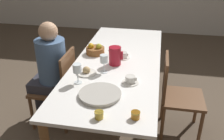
{
  "coord_description": "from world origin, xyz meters",
  "views": [
    {
      "loc": [
        0.38,
        -2.32,
        1.83
      ],
      "look_at": [
        0.0,
        -0.33,
        0.8
      ],
      "focal_mm": 40.0,
      "sensor_mm": 36.0,
      "label": 1
    }
  ],
  "objects_px": {
    "chair_person_side": "(59,86)",
    "serving_tray": "(100,94)",
    "jam_jar_red": "(99,114)",
    "wine_glass_water": "(104,60)",
    "teacup_near_person": "(130,80)",
    "jam_jar_amber": "(136,115)",
    "wine_glass_juice": "(77,69)",
    "teacup_across": "(123,56)",
    "person_seated": "(49,66)",
    "bread_plate": "(86,72)",
    "fruit_bowl": "(95,50)",
    "red_pitcher": "(115,56)",
    "chair_opposite": "(176,94)"
  },
  "relations": [
    {
      "from": "serving_tray",
      "to": "bread_plate",
      "type": "distance_m",
      "value": 0.41
    },
    {
      "from": "jam_jar_red",
      "to": "teacup_near_person",
      "type": "bearing_deg",
      "value": 74.07
    },
    {
      "from": "jam_jar_red",
      "to": "fruit_bowl",
      "type": "xyz_separation_m",
      "value": [
        -0.3,
        1.1,
        0.01
      ]
    },
    {
      "from": "chair_opposite",
      "to": "serving_tray",
      "type": "relative_size",
      "value": 2.54
    },
    {
      "from": "red_pitcher",
      "to": "teacup_near_person",
      "type": "bearing_deg",
      "value": -60.25
    },
    {
      "from": "chair_person_side",
      "to": "teacup_across",
      "type": "distance_m",
      "value": 0.77
    },
    {
      "from": "chair_person_side",
      "to": "jam_jar_red",
      "type": "bearing_deg",
      "value": -141.58
    },
    {
      "from": "chair_opposite",
      "to": "wine_glass_juice",
      "type": "bearing_deg",
      "value": -62.64
    },
    {
      "from": "bread_plate",
      "to": "jam_jar_amber",
      "type": "height_order",
      "value": "bread_plate"
    },
    {
      "from": "person_seated",
      "to": "jam_jar_amber",
      "type": "xyz_separation_m",
      "value": [
        0.98,
        -0.79,
        0.1
      ]
    },
    {
      "from": "jam_jar_red",
      "to": "fruit_bowl",
      "type": "height_order",
      "value": "fruit_bowl"
    },
    {
      "from": "chair_person_side",
      "to": "wine_glass_juice",
      "type": "distance_m",
      "value": 0.67
    },
    {
      "from": "wine_glass_water",
      "to": "fruit_bowl",
      "type": "distance_m",
      "value": 0.46
    },
    {
      "from": "red_pitcher",
      "to": "fruit_bowl",
      "type": "distance_m",
      "value": 0.35
    },
    {
      "from": "chair_person_side",
      "to": "teacup_across",
      "type": "relative_size",
      "value": 5.84
    },
    {
      "from": "fruit_bowl",
      "to": "bread_plate",
      "type": "bearing_deg",
      "value": -85.68
    },
    {
      "from": "teacup_near_person",
      "to": "jam_jar_amber",
      "type": "bearing_deg",
      "value": -78.8
    },
    {
      "from": "person_seated",
      "to": "bread_plate",
      "type": "bearing_deg",
      "value": -114.25
    },
    {
      "from": "fruit_bowl",
      "to": "chair_person_side",
      "type": "bearing_deg",
      "value": -141.5
    },
    {
      "from": "chair_person_side",
      "to": "jam_jar_red",
      "type": "relative_size",
      "value": 13.19
    },
    {
      "from": "wine_glass_juice",
      "to": "teacup_across",
      "type": "distance_m",
      "value": 0.67
    },
    {
      "from": "fruit_bowl",
      "to": "jam_jar_amber",
      "type": "bearing_deg",
      "value": -62.38
    },
    {
      "from": "serving_tray",
      "to": "teacup_across",
      "type": "bearing_deg",
      "value": 84.99
    },
    {
      "from": "bread_plate",
      "to": "fruit_bowl",
      "type": "xyz_separation_m",
      "value": [
        -0.04,
        0.47,
        0.02
      ]
    },
    {
      "from": "wine_glass_water",
      "to": "bread_plate",
      "type": "height_order",
      "value": "wine_glass_water"
    },
    {
      "from": "chair_opposite",
      "to": "wine_glass_juice",
      "type": "height_order",
      "value": "wine_glass_juice"
    },
    {
      "from": "red_pitcher",
      "to": "wine_glass_juice",
      "type": "relative_size",
      "value": 1.04
    },
    {
      "from": "person_seated",
      "to": "teacup_near_person",
      "type": "bearing_deg",
      "value": -109.16
    },
    {
      "from": "person_seated",
      "to": "wine_glass_water",
      "type": "bearing_deg",
      "value": -103.61
    },
    {
      "from": "wine_glass_juice",
      "to": "fruit_bowl",
      "type": "distance_m",
      "value": 0.66
    },
    {
      "from": "person_seated",
      "to": "wine_glass_water",
      "type": "relative_size",
      "value": 6.7
    },
    {
      "from": "wine_glass_juice",
      "to": "teacup_near_person",
      "type": "distance_m",
      "value": 0.46
    },
    {
      "from": "chair_opposite",
      "to": "bread_plate",
      "type": "bearing_deg",
      "value": -72.17
    },
    {
      "from": "chair_person_side",
      "to": "serving_tray",
      "type": "height_order",
      "value": "chair_person_side"
    },
    {
      "from": "wine_glass_water",
      "to": "bread_plate",
      "type": "bearing_deg",
      "value": -158.79
    },
    {
      "from": "bread_plate",
      "to": "person_seated",
      "type": "bearing_deg",
      "value": 155.75
    },
    {
      "from": "chair_person_side",
      "to": "bread_plate",
      "type": "distance_m",
      "value": 0.53
    },
    {
      "from": "jam_jar_red",
      "to": "jam_jar_amber",
      "type": "bearing_deg",
      "value": 10.18
    },
    {
      "from": "chair_person_side",
      "to": "wine_glass_water",
      "type": "xyz_separation_m",
      "value": [
        0.54,
        -0.14,
        0.42
      ]
    },
    {
      "from": "wine_glass_juice",
      "to": "fruit_bowl",
      "type": "xyz_separation_m",
      "value": [
        -0.01,
        0.65,
        -0.09
      ]
    },
    {
      "from": "person_seated",
      "to": "serving_tray",
      "type": "bearing_deg",
      "value": -129.6
    },
    {
      "from": "wine_glass_water",
      "to": "jam_jar_red",
      "type": "bearing_deg",
      "value": -80.52
    },
    {
      "from": "chair_person_side",
      "to": "serving_tray",
      "type": "relative_size",
      "value": 2.54
    },
    {
      "from": "teacup_near_person",
      "to": "chair_person_side",
      "type": "bearing_deg",
      "value": 159.92
    },
    {
      "from": "serving_tray",
      "to": "chair_person_side",
      "type": "bearing_deg",
      "value": 137.39
    },
    {
      "from": "chair_person_side",
      "to": "jam_jar_amber",
      "type": "xyz_separation_m",
      "value": [
        0.9,
        -0.78,
        0.32
      ]
    },
    {
      "from": "teacup_near_person",
      "to": "wine_glass_water",
      "type": "bearing_deg",
      "value": 149.28
    },
    {
      "from": "bread_plate",
      "to": "jam_jar_amber",
      "type": "bearing_deg",
      "value": -48.44
    },
    {
      "from": "person_seated",
      "to": "jam_jar_amber",
      "type": "distance_m",
      "value": 1.26
    },
    {
      "from": "person_seated",
      "to": "bread_plate",
      "type": "height_order",
      "value": "person_seated"
    }
  ]
}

